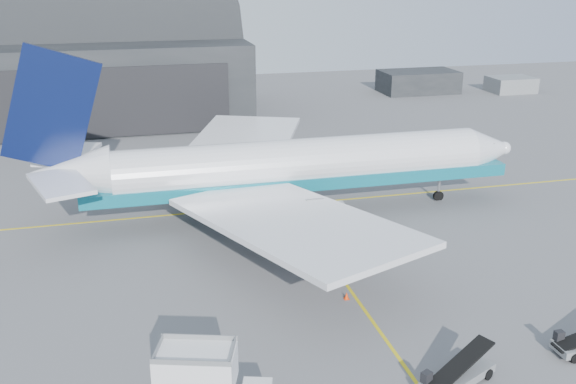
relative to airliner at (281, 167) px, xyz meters
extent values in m
plane|color=#565659|center=(1.35, -17.58, -4.73)|extent=(200.00, 200.00, 0.00)
cube|color=gold|center=(1.35, 2.42, -4.72)|extent=(80.00, 0.25, 0.02)
cube|color=gold|center=(1.35, -19.58, -4.72)|extent=(0.25, 40.00, 0.02)
cube|color=black|center=(-20.65, 47.42, 1.27)|extent=(50.00, 28.00, 12.00)
cube|color=black|center=(-20.65, 33.32, 0.27)|extent=(42.00, 0.40, 9.50)
cube|color=black|center=(39.35, 54.42, -4.73)|extent=(14.00, 8.00, 4.00)
cube|color=gray|center=(56.35, 50.42, -4.73)|extent=(8.00, 6.00, 2.80)
cylinder|color=white|center=(1.97, 0.00, 0.28)|extent=(34.63, 4.62, 4.62)
cone|color=white|center=(21.40, 0.00, 0.28)|extent=(4.23, 4.62, 4.62)
sphere|color=white|center=(23.32, 0.00, 0.28)|extent=(1.35, 1.35, 1.35)
cone|color=white|center=(-18.71, 0.00, 0.85)|extent=(6.73, 4.62, 4.62)
cube|color=black|center=(20.24, 0.00, 0.85)|extent=(2.50, 2.12, 0.67)
cube|color=#0E6678|center=(1.97, 0.00, -1.22)|extent=(40.40, 4.66, 1.15)
cube|color=white|center=(-1.88, -11.54, -0.69)|extent=(17.74, 23.58, 1.40)
cube|color=white|center=(-1.88, 11.54, -0.69)|extent=(17.74, 23.58, 1.40)
cube|color=white|center=(-19.19, -4.33, 1.43)|extent=(5.89, 8.05, 0.34)
cube|color=white|center=(-19.19, 4.33, 1.43)|extent=(5.89, 8.05, 0.34)
cube|color=#070F35|center=(-19.67, 0.00, 6.53)|extent=(8.92, 0.48, 11.08)
cylinder|color=gray|center=(1.01, -7.69, -2.22)|extent=(5.00, 2.60, 2.60)
cylinder|color=gray|center=(1.01, 7.69, -2.22)|extent=(5.00, 2.60, 2.60)
cylinder|color=#A5A5AA|center=(16.40, 0.00, -3.38)|extent=(0.27, 0.27, 2.69)
cylinder|color=black|center=(16.40, 0.00, -4.29)|extent=(1.06, 0.34, 1.06)
cylinder|color=black|center=(0.04, -3.08, -4.20)|extent=(1.25, 0.43, 1.25)
cylinder|color=black|center=(0.04, 3.08, -4.20)|extent=(1.25, 0.43, 1.25)
cube|color=silver|center=(-11.13, -27.63, -1.48)|extent=(4.54, 3.47, 1.91)
cube|color=black|center=(2.32, -9.28, -4.14)|extent=(4.42, 2.64, 0.96)
cube|color=silver|center=(2.96, -9.33, -3.29)|extent=(1.63, 2.02, 0.96)
cylinder|color=black|center=(3.74, -10.45, -4.30)|extent=(0.98, 0.44, 0.96)
cylinder|color=black|center=(3.89, -8.33, -4.30)|extent=(0.98, 0.44, 0.96)
cylinder|color=black|center=(0.76, -10.24, -4.30)|extent=(0.98, 0.44, 0.96)
cylinder|color=black|center=(0.91, -8.11, -4.30)|extent=(0.98, 0.44, 0.96)
cube|color=gray|center=(3.51, -28.16, -4.22)|extent=(5.21, 3.64, 0.51)
cube|color=black|center=(3.51, -28.16, -3.43)|extent=(5.26, 3.27, 1.44)
cube|color=black|center=(1.41, -28.47, -3.65)|extent=(0.70, 0.65, 0.68)
cylinder|color=black|center=(5.48, -28.11, -4.39)|extent=(0.73, 0.54, 0.68)
cylinder|color=black|center=(4.80, -26.68, -4.39)|extent=(0.73, 0.54, 0.68)
cube|color=black|center=(11.22, -26.54, -3.68)|extent=(0.55, 0.44, 0.66)
cylinder|color=black|center=(11.45, -27.92, -4.40)|extent=(0.66, 0.28, 0.66)
cylinder|color=black|center=(11.43, -26.38, -4.40)|extent=(0.66, 0.28, 0.66)
cube|color=#F03507|center=(0.65, -17.19, -4.71)|extent=(0.37, 0.37, 0.03)
cone|color=#F03507|center=(0.65, -17.19, -4.46)|extent=(0.37, 0.37, 0.53)
camera|label=1|loc=(-13.33, -55.68, 17.93)|focal=40.00mm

